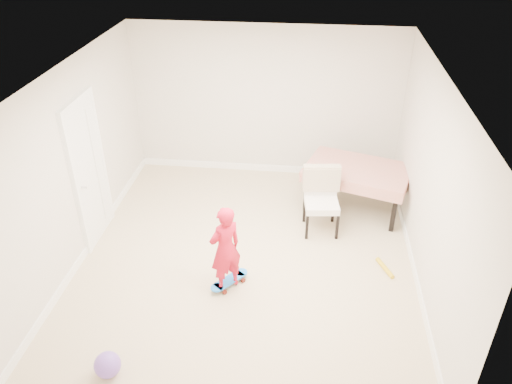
# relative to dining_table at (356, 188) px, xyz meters

# --- Properties ---
(ground) EXTENTS (5.00, 5.00, 0.00)m
(ground) POSITION_rel_dining_table_xyz_m (-1.53, -1.46, -0.36)
(ground) COLOR #C6B089
(ground) RESTS_ON ground
(ceiling) EXTENTS (4.50, 5.00, 0.04)m
(ceiling) POSITION_rel_dining_table_xyz_m (-1.53, -1.46, 2.22)
(ceiling) COLOR white
(ceiling) RESTS_ON wall_back
(wall_back) EXTENTS (4.50, 0.04, 2.60)m
(wall_back) POSITION_rel_dining_table_xyz_m (-1.53, 1.02, 0.94)
(wall_back) COLOR beige
(wall_back) RESTS_ON ground
(wall_front) EXTENTS (4.50, 0.04, 2.60)m
(wall_front) POSITION_rel_dining_table_xyz_m (-1.53, -3.94, 0.94)
(wall_front) COLOR beige
(wall_front) RESTS_ON ground
(wall_left) EXTENTS (0.04, 5.00, 2.60)m
(wall_left) POSITION_rel_dining_table_xyz_m (-3.76, -1.46, 0.94)
(wall_left) COLOR beige
(wall_left) RESTS_ON ground
(wall_right) EXTENTS (0.04, 5.00, 2.60)m
(wall_right) POSITION_rel_dining_table_xyz_m (0.70, -1.46, 0.94)
(wall_right) COLOR beige
(wall_right) RESTS_ON ground
(door) EXTENTS (0.11, 0.94, 2.11)m
(door) POSITION_rel_dining_table_xyz_m (-3.75, -1.16, 0.66)
(door) COLOR white
(door) RESTS_ON ground
(baseboard_back) EXTENTS (4.50, 0.02, 0.12)m
(baseboard_back) POSITION_rel_dining_table_xyz_m (-1.53, 1.03, -0.30)
(baseboard_back) COLOR white
(baseboard_back) RESTS_ON ground
(baseboard_left) EXTENTS (0.02, 5.00, 0.12)m
(baseboard_left) POSITION_rel_dining_table_xyz_m (-3.77, -1.46, -0.30)
(baseboard_left) COLOR white
(baseboard_left) RESTS_ON ground
(baseboard_right) EXTENTS (0.02, 5.00, 0.12)m
(baseboard_right) POSITION_rel_dining_table_xyz_m (0.71, -1.46, -0.30)
(baseboard_right) COLOR white
(baseboard_right) RESTS_ON ground
(dining_table) EXTENTS (1.77, 1.40, 0.72)m
(dining_table) POSITION_rel_dining_table_xyz_m (0.00, 0.00, 0.00)
(dining_table) COLOR #AD0912
(dining_table) RESTS_ON ground
(dining_chair) EXTENTS (0.60, 0.67, 0.98)m
(dining_chair) POSITION_rel_dining_table_xyz_m (-0.54, -0.68, 0.13)
(dining_chair) COLOR white
(dining_chair) RESTS_ON ground
(skateboard) EXTENTS (0.53, 0.58, 0.09)m
(skateboard) POSITION_rel_dining_table_xyz_m (-1.69, -2.04, -0.32)
(skateboard) COLOR blue
(skateboard) RESTS_ON ground
(child) EXTENTS (0.51, 0.50, 1.18)m
(child) POSITION_rel_dining_table_xyz_m (-1.71, -2.09, 0.23)
(child) COLOR red
(child) RESTS_ON ground
(balloon) EXTENTS (0.28, 0.28, 0.28)m
(balloon) POSITION_rel_dining_table_xyz_m (-2.72, -3.55, -0.22)
(balloon) COLOR #774FBF
(balloon) RESTS_ON ground
(foam_toy) EXTENTS (0.22, 0.39, 0.06)m
(foam_toy) POSITION_rel_dining_table_xyz_m (0.34, -1.50, -0.33)
(foam_toy) COLOR gold
(foam_toy) RESTS_ON ground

